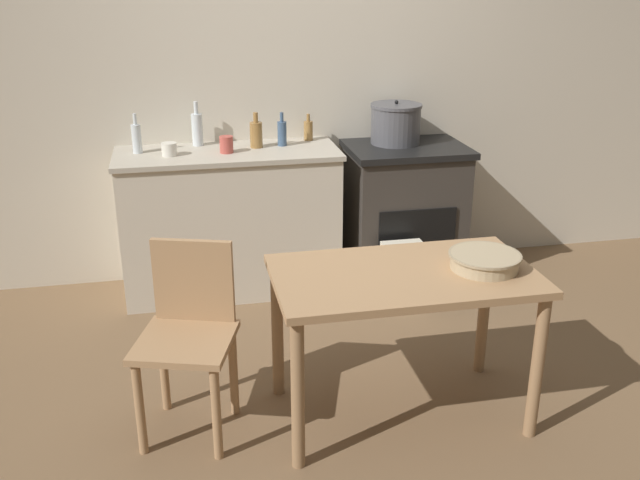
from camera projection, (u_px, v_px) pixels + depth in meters
The scene contains 16 objects.
ground_plane at pixel (341, 387), 3.56m from camera, with size 14.00×14.00×0.00m, color brown.
wall_back at pixel (286, 81), 4.54m from camera, with size 8.00×0.07×2.55m.
counter_cabinet at pixel (231, 221), 4.49m from camera, with size 1.36×0.56×0.91m.
stove at pixel (404, 212), 4.69m from camera, with size 0.75×0.59×0.89m.
work_table at pixel (404, 294), 3.13m from camera, with size 1.15×0.65×0.72m.
chair at pixel (189, 332), 3.11m from camera, with size 0.50×0.50×0.86m.
flour_sack at pixel (403, 274), 4.37m from camera, with size 0.25×0.18×0.39m, color beige.
stock_pot at pixel (396, 124), 4.55m from camera, with size 0.33×0.33×0.28m.
mixing_bowl_large at pixel (485, 260), 3.12m from camera, with size 0.32×0.32×0.07m.
bottle_far_left at pixel (308, 130), 4.56m from camera, with size 0.06×0.06×0.17m.
bottle_left at pixel (282, 133), 4.42m from camera, with size 0.06×0.06×0.21m.
bottle_mid_left at pixel (197, 129), 4.42m from camera, with size 0.07×0.07×0.27m.
bottle_center_left at pixel (137, 138), 4.24m from camera, with size 0.06×0.06×0.24m.
bottle_center at pixel (256, 134), 4.37m from camera, with size 0.08×0.08×0.22m.
cup_center_right at pixel (226, 145), 4.26m from camera, with size 0.08×0.08×0.10m, color #B74C42.
cup_mid_right at pixel (169, 149), 4.20m from camera, with size 0.09×0.09×0.08m, color silver.
Camera 1 is at (-0.72, -2.97, 1.97)m, focal length 40.00 mm.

